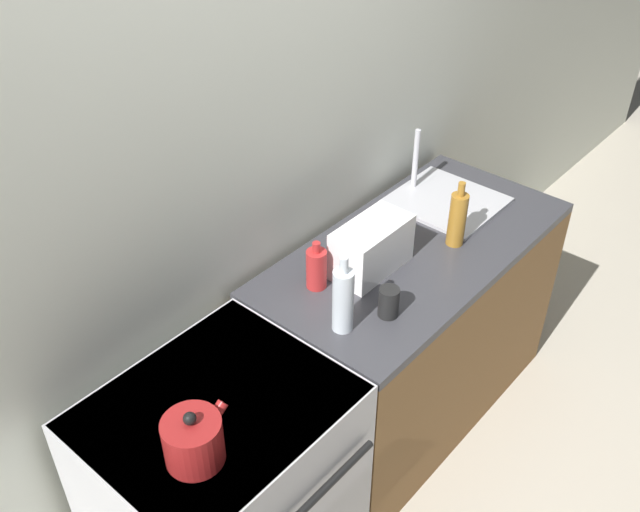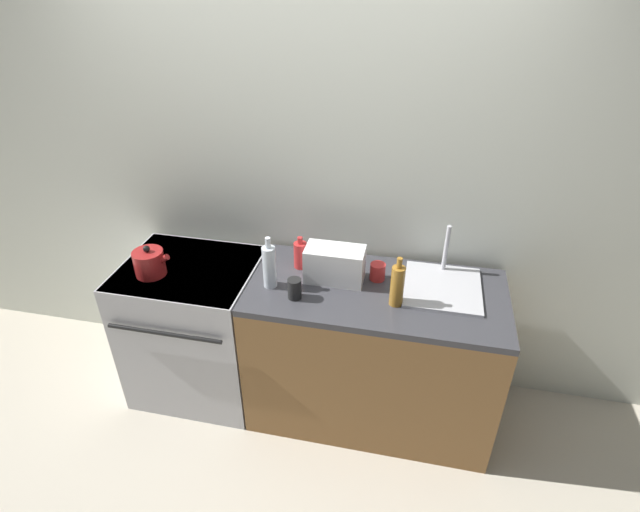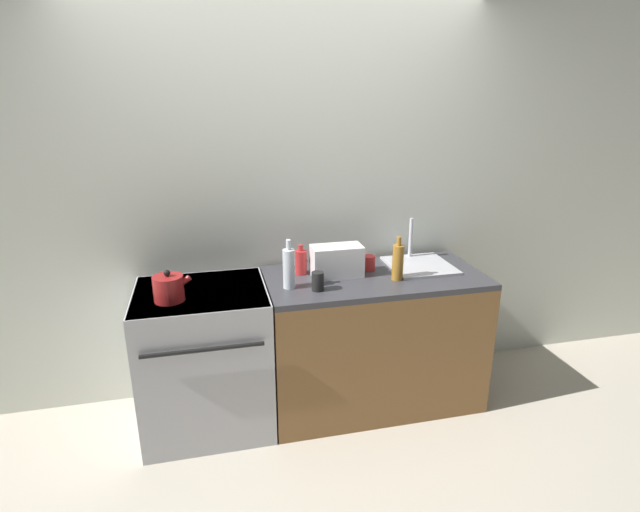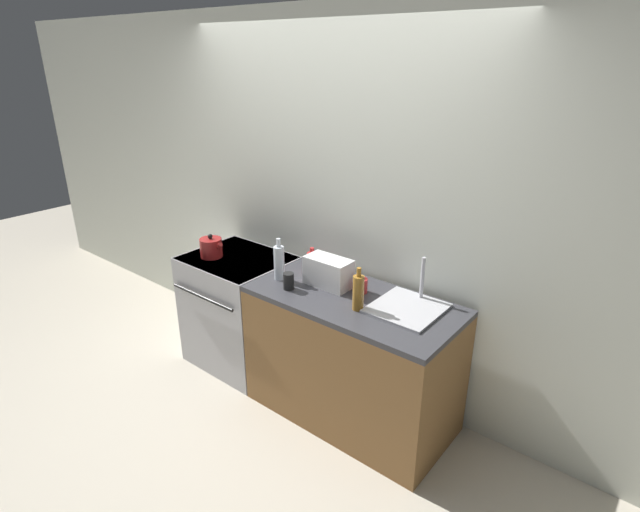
% 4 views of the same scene
% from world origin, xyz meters
% --- Properties ---
extents(wall_back, '(8.00, 0.05, 2.60)m').
position_xyz_m(wall_back, '(0.00, 0.71, 1.30)').
color(wall_back, silver).
rests_on(wall_back, ground_plane).
extents(stove, '(0.75, 0.67, 0.88)m').
position_xyz_m(stove, '(-0.58, 0.32, 0.45)').
color(stove, '#B7B7BC').
rests_on(stove, ground_plane).
extents(counter_block, '(1.35, 0.66, 0.88)m').
position_xyz_m(counter_block, '(0.48, 0.33, 0.44)').
color(counter_block, brown).
rests_on(counter_block, ground_plane).
extents(kettle, '(0.21, 0.16, 0.18)m').
position_xyz_m(kettle, '(-0.73, 0.22, 0.95)').
color(kettle, maroon).
rests_on(kettle, stove).
extents(toaster, '(0.31, 0.16, 0.19)m').
position_xyz_m(toaster, '(0.25, 0.37, 0.98)').
color(toaster, white).
rests_on(toaster, counter_block).
extents(sink_tray, '(0.39, 0.42, 0.28)m').
position_xyz_m(sink_tray, '(0.81, 0.42, 0.90)').
color(sink_tray, '#B7B7BC').
rests_on(sink_tray, counter_block).
extents(bottle_clear, '(0.07, 0.07, 0.29)m').
position_xyz_m(bottle_clear, '(-0.07, 0.25, 1.00)').
color(bottle_clear, silver).
rests_on(bottle_clear, counter_block).
extents(bottle_red, '(0.07, 0.07, 0.19)m').
position_xyz_m(bottle_red, '(0.04, 0.46, 0.96)').
color(bottle_red, '#B72828').
rests_on(bottle_red, counter_block).
extents(bottle_amber, '(0.07, 0.07, 0.27)m').
position_xyz_m(bottle_amber, '(0.59, 0.23, 0.99)').
color(bottle_amber, '#9E6B23').
rests_on(bottle_amber, counter_block).
extents(cup_red, '(0.08, 0.08, 0.09)m').
position_xyz_m(cup_red, '(0.47, 0.43, 0.93)').
color(cup_red, red).
rests_on(cup_red, counter_block).
extents(cup_black, '(0.07, 0.07, 0.11)m').
position_xyz_m(cup_black, '(0.08, 0.17, 0.94)').
color(cup_black, black).
rests_on(cup_black, counter_block).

